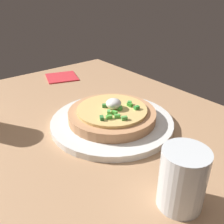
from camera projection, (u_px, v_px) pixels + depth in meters
dining_table at (60, 140)px, 59.15cm from camera, size 91.38×87.65×3.11cm
plate at (112, 122)px, 62.04cm from camera, size 29.89×29.89×1.53cm
pizza at (112, 114)px, 60.98cm from camera, size 21.25×21.25×5.40cm
cup_far at (182, 181)px, 38.35cm from camera, size 7.23×7.23×10.18cm
napkin at (62, 77)px, 92.36cm from camera, size 13.47×13.47×0.40cm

